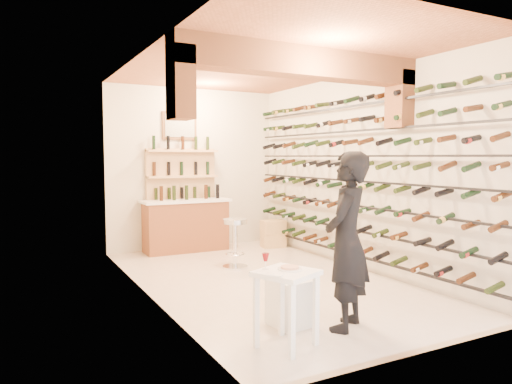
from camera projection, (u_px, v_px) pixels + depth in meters
ground at (265, 280)px, 7.10m from camera, size 6.00×6.00×0.00m
room_shell at (275, 127)px, 6.70m from camera, size 3.52×6.02×3.21m
wine_rack at (348, 175)px, 7.69m from camera, size 0.32×5.70×2.56m
back_counter at (186, 224)px, 9.25m from camera, size 1.70×0.62×1.29m
back_shelving at (182, 191)px, 9.42m from camera, size 1.40×0.31×2.73m
tasting_table at (286, 284)px, 4.58m from camera, size 0.68×0.68×0.90m
white_stool at (291, 302)px, 5.19m from camera, size 0.46×0.46×0.51m
person at (347, 241)px, 5.04m from camera, size 0.83×0.78×1.90m
chrome_barstool at (235, 240)px, 7.85m from camera, size 0.42×0.42×0.81m
crate_lower at (273, 240)px, 9.68m from camera, size 0.52×0.41×0.28m
crate_upper at (273, 227)px, 9.66m from camera, size 0.49×0.35×0.27m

